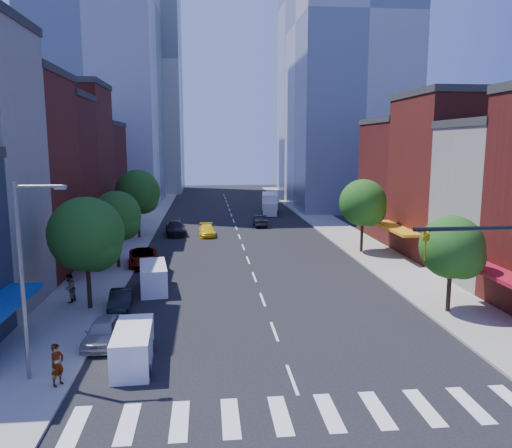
% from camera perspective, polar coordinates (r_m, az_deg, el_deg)
% --- Properties ---
extents(ground, '(220.00, 220.00, 0.00)m').
position_cam_1_polar(ground, '(24.17, 4.15, -17.31)').
color(ground, black).
rests_on(ground, ground).
extents(sidewalk_left, '(5.00, 120.00, 0.15)m').
position_cam_1_polar(sidewalk_left, '(62.83, -13.62, -0.89)').
color(sidewalk_left, gray).
rests_on(sidewalk_left, ground).
extents(sidewalk_right, '(5.00, 120.00, 0.15)m').
position_cam_1_polar(sidewalk_right, '(64.33, 9.02, -0.51)').
color(sidewalk_right, gray).
rests_on(sidewalk_right, ground).
extents(crosswalk, '(19.00, 3.00, 0.01)m').
position_cam_1_polar(crosswalk, '(21.57, 5.61, -20.80)').
color(crosswalk, silver).
rests_on(crosswalk, ground).
extents(bldg_left_3, '(12.00, 8.00, 15.00)m').
position_cam_1_polar(bldg_left_3, '(53.25, -24.66, 4.82)').
color(bldg_left_3, '#4F1613').
rests_on(bldg_left_3, ground).
extents(bldg_left_4, '(12.00, 9.00, 17.00)m').
position_cam_1_polar(bldg_left_4, '(61.30, -22.18, 6.38)').
color(bldg_left_4, '#5C1B15').
rests_on(bldg_left_4, ground).
extents(bldg_left_5, '(12.00, 10.00, 13.00)m').
position_cam_1_polar(bldg_left_5, '(70.55, -19.93, 5.16)').
color(bldg_left_5, '#4F1613').
rests_on(bldg_left_5, ground).
extents(bldg_right_2, '(12.00, 10.00, 15.00)m').
position_cam_1_polar(bldg_right_2, '(51.76, 22.99, 4.83)').
color(bldg_right_2, '#5C1B15').
rests_on(bldg_right_2, ground).
extents(bldg_right_3, '(12.00, 10.00, 13.00)m').
position_cam_1_polar(bldg_right_3, '(60.77, 18.42, 4.68)').
color(bldg_right_3, '#4F1613').
rests_on(bldg_right_3, ground).
extents(tower_ne, '(18.00, 20.00, 60.00)m').
position_cam_1_polar(tower_ne, '(88.75, 10.70, 21.53)').
color(tower_ne, '#9EA5AD').
rests_on(tower_ne, ground).
extents(tower_far_e, '(22.00, 22.00, 80.00)m').
position_cam_1_polar(tower_far_e, '(113.71, 9.41, 23.95)').
color(tower_far_e, '#8C99A8').
rests_on(tower_far_e, ground).
extents(tower_far_w, '(18.00, 18.00, 56.00)m').
position_cam_1_polar(tower_far_w, '(118.42, -13.19, 17.31)').
color(tower_far_w, '#9EA5AD').
rests_on(tower_far_w, ground).
extents(streetlight, '(2.25, 0.25, 9.00)m').
position_cam_1_polar(streetlight, '(24.31, -24.84, -4.75)').
color(streetlight, slate).
rests_on(streetlight, sidewalk_left).
extents(tree_left_near, '(4.80, 4.80, 7.30)m').
position_cam_1_polar(tree_left_near, '(33.61, -18.60, -1.43)').
color(tree_left_near, black).
rests_on(tree_left_near, sidewalk_left).
extents(tree_left_mid, '(4.20, 4.20, 6.65)m').
position_cam_1_polar(tree_left_mid, '(44.31, -15.48, 0.74)').
color(tree_left_mid, black).
rests_on(tree_left_mid, sidewalk_left).
extents(tree_left_far, '(5.00, 5.00, 7.75)m').
position_cam_1_polar(tree_left_far, '(57.98, -13.22, 3.42)').
color(tree_left_far, black).
rests_on(tree_left_far, sidewalk_left).
extents(tree_right_near, '(4.00, 4.00, 6.20)m').
position_cam_1_polar(tree_right_near, '(33.72, 21.72, -2.74)').
color(tree_right_near, black).
rests_on(tree_right_near, sidewalk_right).
extents(tree_right_far, '(4.60, 4.60, 7.20)m').
position_cam_1_polar(tree_right_far, '(50.05, 12.30, 2.19)').
color(tree_right_far, black).
rests_on(tree_right_far, sidewalk_right).
extents(parked_car_front, '(1.91, 4.16, 1.38)m').
position_cam_1_polar(parked_car_front, '(28.88, -17.07, -11.67)').
color(parked_car_front, '#9D9DA1').
rests_on(parked_car_front, ground).
extents(parked_car_second, '(1.60, 3.96, 1.28)m').
position_cam_1_polar(parked_car_second, '(34.17, -15.22, -8.40)').
color(parked_car_second, black).
rests_on(parked_car_second, ground).
extents(parked_car_third, '(3.12, 5.61, 1.49)m').
position_cam_1_polar(parked_car_third, '(45.70, -12.78, -3.73)').
color(parked_car_third, '#999999').
rests_on(parked_car_third, ground).
extents(parked_car_rear, '(2.91, 5.79, 1.61)m').
position_cam_1_polar(parked_car_rear, '(60.38, -9.18, -0.44)').
color(parked_car_rear, black).
rests_on(parked_car_rear, ground).
extents(cargo_van_near, '(1.96, 4.47, 1.87)m').
position_cam_1_polar(cargo_van_near, '(25.75, -13.89, -13.58)').
color(cargo_van_near, white).
rests_on(cargo_van_near, ground).
extents(cargo_van_far, '(2.46, 4.89, 2.00)m').
position_cam_1_polar(cargo_van_far, '(37.76, -11.65, -6.03)').
color(cargo_van_far, white).
rests_on(cargo_van_far, ground).
extents(taxi, '(2.00, 4.55, 1.30)m').
position_cam_1_polar(taxi, '(59.06, -5.62, -0.74)').
color(taxi, yellow).
rests_on(taxi, ground).
extents(traffic_car_oncoming, '(1.60, 4.53, 1.49)m').
position_cam_1_polar(traffic_car_oncoming, '(65.72, 0.45, 0.40)').
color(traffic_car_oncoming, black).
rests_on(traffic_car_oncoming, ground).
extents(traffic_car_far, '(2.46, 4.96, 1.63)m').
position_cam_1_polar(traffic_car_far, '(77.18, 1.72, 1.76)').
color(traffic_car_far, '#999999').
rests_on(traffic_car_far, ground).
extents(box_truck, '(3.19, 7.98, 3.12)m').
position_cam_1_polar(box_truck, '(77.33, 1.59, 2.27)').
color(box_truck, silver).
rests_on(box_truck, ground).
extents(pedestrian_near, '(0.76, 0.84, 1.92)m').
position_cam_1_polar(pedestrian_near, '(24.53, -21.78, -14.70)').
color(pedestrian_near, '#999999').
rests_on(pedestrian_near, sidewalk_left).
extents(pedestrian_far, '(0.93, 1.09, 1.96)m').
position_cam_1_polar(pedestrian_far, '(36.17, -20.54, -6.88)').
color(pedestrian_far, '#999999').
rests_on(pedestrian_far, sidewalk_left).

